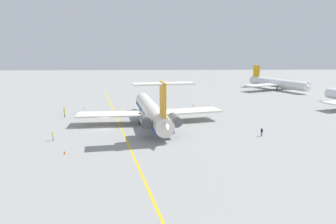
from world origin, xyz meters
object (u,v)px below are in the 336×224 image
(safety_cone_tail, at_px, (65,152))
(airliner_far_left, at_px, (279,83))
(ground_crew_portside, at_px, (262,131))
(ground_crew_near_tail, at_px, (64,110))
(safety_cone_wingtip, at_px, (84,108))
(ground_crew_starboard, at_px, (65,114))
(ground_crew_near_nose, at_px, (53,135))
(main_jetliner, at_px, (152,111))
(safety_cone_nose, at_px, (193,105))

(safety_cone_tail, bearing_deg, airliner_far_left, 139.93)
(ground_crew_portside, bearing_deg, ground_crew_near_tail, -82.70)
(ground_crew_portside, xyz_separation_m, safety_cone_wingtip, (-30.96, -43.27, -0.88))
(ground_crew_starboard, xyz_separation_m, safety_cone_tail, (29.07, 8.19, -0.77))
(ground_crew_portside, bearing_deg, ground_crew_near_nose, -54.00)
(safety_cone_wingtip, bearing_deg, airliner_far_left, 118.30)
(main_jetliner, relative_size, safety_cone_nose, 72.18)
(ground_crew_portside, height_order, safety_cone_wingtip, ground_crew_portside)
(ground_crew_near_tail, distance_m, ground_crew_portside, 52.34)
(ground_crew_portside, relative_size, safety_cone_wingtip, 3.32)
(safety_cone_wingtip, bearing_deg, ground_crew_near_nose, 2.20)
(airliner_far_left, distance_m, ground_crew_near_nose, 102.05)
(safety_cone_tail, bearing_deg, ground_crew_near_nose, -150.72)
(ground_crew_near_tail, height_order, safety_cone_wingtip, ground_crew_near_tail)
(airliner_far_left, bearing_deg, safety_cone_tail, -65.54)
(ground_crew_near_tail, bearing_deg, safety_cone_wingtip, -21.97)
(airliner_far_left, distance_m, ground_crew_portside, 76.66)
(safety_cone_tail, bearing_deg, ground_crew_near_tail, -164.09)
(airliner_far_left, relative_size, ground_crew_starboard, 18.75)
(main_jetliner, relative_size, ground_crew_starboard, 24.00)
(ground_crew_starboard, distance_m, safety_cone_tail, 30.21)
(ground_crew_near_nose, distance_m, safety_cone_tail, 9.38)
(ground_crew_near_tail, bearing_deg, ground_crew_portside, -113.20)
(airliner_far_left, distance_m, safety_cone_wingtip, 83.39)
(main_jetliner, height_order, ground_crew_near_nose, main_jetliner)
(safety_cone_nose, distance_m, safety_cone_tail, 51.68)
(ground_crew_near_tail, height_order, safety_cone_nose, ground_crew_near_tail)
(main_jetliner, bearing_deg, ground_crew_near_nose, 113.91)
(ground_crew_near_nose, bearing_deg, safety_cone_wingtip, 72.17)
(main_jetliner, bearing_deg, airliner_far_left, -51.29)
(safety_cone_nose, xyz_separation_m, safety_cone_wingtip, (3.22, -32.90, 0.00))
(main_jetliner, height_order, airliner_far_left, main_jetliner)
(safety_cone_wingtip, bearing_deg, ground_crew_near_tail, -25.18)
(main_jetliner, bearing_deg, safety_cone_tail, 135.26)
(ground_crew_starboard, distance_m, safety_cone_wingtip, 11.99)
(safety_cone_wingtip, bearing_deg, ground_crew_portside, 54.41)
(ground_crew_near_tail, xyz_separation_m, safety_cone_wingtip, (-7.69, 3.61, -0.85))
(ground_crew_portside, relative_size, ground_crew_starboard, 1.10)
(safety_cone_nose, bearing_deg, main_jetliner, -28.16)
(airliner_far_left, height_order, safety_cone_wingtip, airliner_far_left)
(ground_crew_near_tail, relative_size, ground_crew_portside, 0.97)
(ground_crew_near_nose, relative_size, ground_crew_near_tail, 0.96)
(safety_cone_wingtip, height_order, safety_cone_tail, same)
(ground_crew_near_nose, distance_m, safety_cone_nose, 47.84)
(safety_cone_nose, height_order, safety_cone_wingtip, same)
(main_jetliner, bearing_deg, ground_crew_portside, -125.65)
(main_jetliner, bearing_deg, ground_crew_starboard, 60.82)
(safety_cone_nose, distance_m, safety_cone_wingtip, 33.06)
(main_jetliner, xyz_separation_m, ground_crew_starboard, (-8.14, -22.91, -2.11))
(airliner_far_left, bearing_deg, ground_crew_near_tail, -83.96)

